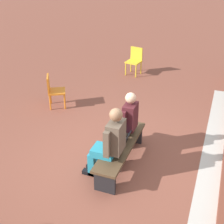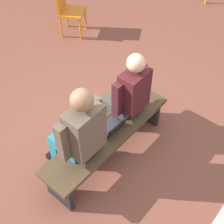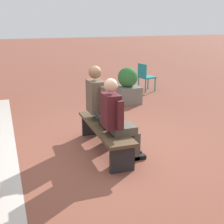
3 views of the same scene
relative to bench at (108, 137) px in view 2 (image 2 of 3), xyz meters
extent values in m
plane|color=brown|center=(-0.02, -0.06, -0.35)|extent=(60.00, 60.00, 0.00)
cube|color=#4C3823|center=(0.00, 0.00, 0.07)|extent=(1.80, 0.44, 0.05)
cube|color=black|center=(-0.80, 0.00, -0.15)|extent=(0.06, 0.37, 0.40)
cube|color=black|center=(0.80, 0.00, -0.15)|extent=(0.06, 0.37, 0.40)
cube|color=#4C473D|center=(-0.41, -0.16, 0.15)|extent=(0.31, 0.37, 0.13)
cube|color=#4C473D|center=(-0.50, -0.35, -0.13)|extent=(0.10, 0.11, 0.45)
cube|color=black|center=(-0.50, -0.40, -0.32)|extent=(0.10, 0.22, 0.06)
cube|color=#4C473D|center=(-0.33, -0.35, -0.13)|extent=(0.10, 0.11, 0.45)
cube|color=black|center=(-0.33, -0.40, -0.32)|extent=(0.10, 0.22, 0.06)
cube|color=#47191E|center=(-0.41, 0.04, 0.47)|extent=(0.35, 0.22, 0.52)
cube|color=navy|center=(-0.41, -0.08, 0.44)|extent=(0.05, 0.01, 0.31)
cube|color=#47191E|center=(-0.64, -0.03, 0.46)|extent=(0.08, 0.09, 0.44)
cube|color=#47191E|center=(-0.19, -0.03, 0.46)|extent=(0.08, 0.09, 0.44)
sphere|color=#DBAD89|center=(-0.41, 0.04, 0.86)|extent=(0.20, 0.20, 0.20)
cube|color=teal|center=(0.39, -0.18, 0.16)|extent=(0.34, 0.40, 0.14)
cube|color=teal|center=(0.30, -0.38, -0.13)|extent=(0.11, 0.12, 0.45)
cube|color=black|center=(0.30, -0.44, -0.32)|extent=(0.11, 0.24, 0.07)
cube|color=teal|center=(0.48, -0.38, -0.13)|extent=(0.11, 0.12, 0.45)
cube|color=black|center=(0.48, -0.44, -0.32)|extent=(0.11, 0.24, 0.07)
cube|color=brown|center=(0.39, 0.04, 0.51)|extent=(0.38, 0.24, 0.56)
cube|color=brown|center=(0.15, -0.03, 0.49)|extent=(0.09, 0.10, 0.48)
cube|color=brown|center=(0.63, -0.03, 0.49)|extent=(0.09, 0.10, 0.48)
sphere|color=#8C6647|center=(0.39, 0.04, 0.93)|extent=(0.22, 0.22, 0.22)
cube|color=black|center=(-0.06, -0.04, 0.11)|extent=(0.32, 0.22, 0.02)
cube|color=#2D2D33|center=(-0.06, -0.05, 0.12)|extent=(0.29, 0.15, 0.00)
cube|color=black|center=(-0.06, 0.10, 0.21)|extent=(0.32, 0.07, 0.19)
cube|color=#33519E|center=(-0.06, 0.09, 0.21)|extent=(0.28, 0.06, 0.17)
cube|color=orange|center=(-1.70, -2.30, 0.07)|extent=(0.57, 0.57, 0.04)
cylinder|color=orange|center=(-1.63, -2.05, -0.15)|extent=(0.04, 0.04, 0.40)
cylinder|color=orange|center=(-1.94, -2.23, -0.15)|extent=(0.04, 0.04, 0.40)
cylinder|color=orange|center=(-1.45, -2.37, -0.15)|extent=(0.04, 0.04, 0.40)
cylinder|color=orange|center=(-1.77, -2.54, -0.15)|extent=(0.04, 0.04, 0.40)
camera|label=1|loc=(4.50, 1.52, 3.36)|focal=50.00mm
camera|label=2|loc=(1.71, 1.52, 2.86)|focal=50.00mm
camera|label=3|loc=(-4.63, 1.52, 1.82)|focal=50.00mm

